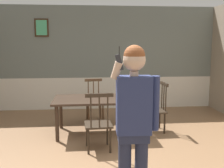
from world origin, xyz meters
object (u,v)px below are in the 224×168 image
at_px(dining_table, 96,102).
at_px(chair_at_table_head, 98,123).
at_px(chair_near_window, 156,109).
at_px(person_figure, 134,117).
at_px(chair_by_doorway, 94,101).

height_order(dining_table, chair_at_table_head, chair_at_table_head).
relative_size(chair_near_window, person_figure, 0.57).
height_order(chair_by_doorway, chair_at_table_head, chair_at_table_head).
relative_size(dining_table, chair_near_window, 1.66).
bearing_deg(chair_by_doorway, person_figure, 88.66).
height_order(chair_at_table_head, person_figure, person_figure).
relative_size(dining_table, chair_at_table_head, 1.66).
bearing_deg(person_figure, chair_by_doorway, -82.73).
xyz_separation_m(chair_near_window, chair_at_table_head, (-1.22, -0.90, 0.00)).
bearing_deg(chair_by_doorway, chair_at_table_head, 83.74).
bearing_deg(chair_near_window, chair_by_doorway, 53.55).
xyz_separation_m(dining_table, chair_at_table_head, (0.01, -0.89, -0.16)).
relative_size(dining_table, chair_by_doorway, 1.72).
height_order(chair_near_window, chair_at_table_head, chair_near_window).
height_order(chair_near_window, chair_by_doorway, chair_near_window).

